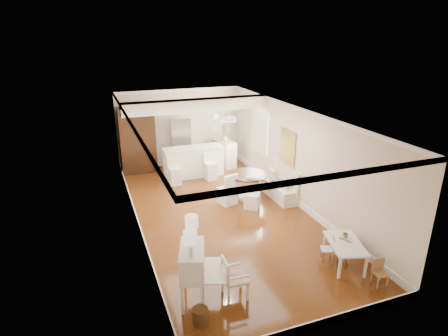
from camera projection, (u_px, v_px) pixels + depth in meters
room at (219, 142)px, 9.84m from camera, size 9.00×9.04×2.82m
secretary_bureau at (192, 274)px, 6.80m from camera, size 1.08×1.09×1.10m
gustavian_armchair at (235, 278)px, 6.93m from camera, size 0.49×0.49×0.83m
wicker_basket at (200, 316)px, 6.37m from camera, size 0.33×0.33×0.28m
kids_table at (344, 253)px, 7.94m from camera, size 0.92×1.21×0.53m
kids_chair_a at (341, 253)px, 7.93m from camera, size 0.36×0.36×0.57m
kids_chair_b at (327, 249)px, 8.10m from camera, size 0.35×0.35×0.55m
kids_chair_c at (380, 273)px, 7.30m from camera, size 0.29×0.29×0.54m
banquette at (279, 182)px, 11.15m from camera, size 0.52×1.60×0.98m
dining_table at (248, 187)px, 11.05m from camera, size 1.32×1.32×0.79m
slip_chair_near at (252, 194)px, 10.50m from camera, size 0.57×0.58×0.85m
slip_chair_far at (227, 188)px, 10.74m from camera, size 0.55×0.57×0.94m
breakfast_counter at (194, 162)px, 12.81m from camera, size 2.05×0.65×1.03m
bar_stool_left at (175, 171)px, 12.10m from camera, size 0.39×0.39×0.90m
bar_stool_right at (211, 166)px, 12.54m from camera, size 0.40×0.40×0.91m
pantry_cabinet at (137, 140)px, 12.99m from camera, size 1.20×0.60×2.30m
fridge at (191, 142)px, 13.67m from camera, size 0.75×0.65×1.80m
sideboard at (224, 153)px, 13.82m from camera, size 0.65×1.08×0.96m
pencil_cup at (345, 235)px, 8.04m from camera, size 0.15×0.15×0.09m
branch_vase at (225, 138)px, 13.63m from camera, size 0.24×0.24×0.20m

